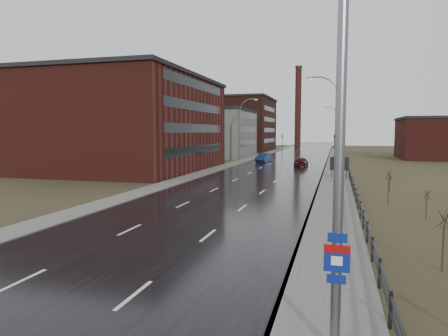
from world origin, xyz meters
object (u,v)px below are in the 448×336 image
Objects in this scene: streetlight_main at (326,109)px; car_near at (263,158)px; billboard at (339,164)px; car_far at (301,162)px.

streetlight_main is 63.00m from car_near.
billboard reaches higher than car_far.
car_near is at bearing -38.77° from car_far.
billboard is 0.59× the size of car_far.
streetlight_main reaches higher than car_near.
billboard is 17.23m from car_far.
car_near reaches higher than car_far.
car_far is at bearing -37.98° from car_near.
streetlight_main is 2.75× the size of car_far.
billboard is at bearing 114.41° from car_far.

